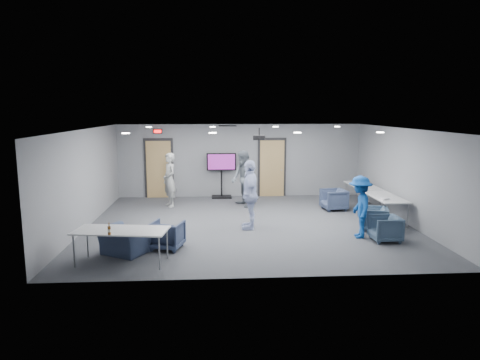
{
  "coord_description": "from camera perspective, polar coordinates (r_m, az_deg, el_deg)",
  "views": [
    {
      "loc": [
        -0.99,
        -11.82,
        3.21
      ],
      "look_at": [
        -0.22,
        0.43,
        1.2
      ],
      "focal_mm": 32.0,
      "sensor_mm": 36.0,
      "label": 1
    }
  ],
  "objects": [
    {
      "name": "door_left",
      "position": [
        16.05,
        -10.75,
        1.47
      ],
      "size": [
        1.06,
        0.17,
        2.24
      ],
      "color": "black",
      "rests_on": "wall_back"
    },
    {
      "name": "person_d",
      "position": [
        11.25,
        15.68,
        -3.47
      ],
      "size": [
        0.74,
        1.1,
        1.59
      ],
      "primitive_type": "imported",
      "rotation": [
        0.0,
        0.0,
        -1.72
      ],
      "color": "#16448F",
      "rests_on": "floor"
    },
    {
      "name": "chair_right_c",
      "position": [
        11.22,
        18.77,
        -6.15
      ],
      "size": [
        0.7,
        0.68,
        0.63
      ],
      "primitive_type": "imported",
      "rotation": [
        0.0,
        0.0,
        -1.57
      ],
      "color": "#394D63",
      "rests_on": "floor"
    },
    {
      "name": "chair_front_b",
      "position": [
        10.07,
        -15.22,
        -7.79
      ],
      "size": [
        1.24,
        1.19,
        0.62
      ],
      "primitive_type": "imported",
      "rotation": [
        0.0,
        0.0,
        2.62
      ],
      "color": "#35405B",
      "rests_on": "floor"
    },
    {
      "name": "exit_sign",
      "position": [
        15.9,
        -10.92,
        6.39
      ],
      "size": [
        0.32,
        0.08,
        0.16
      ],
      "color": "black",
      "rests_on": "wall_back"
    },
    {
      "name": "hvac_diffuser",
      "position": [
        14.64,
        -1.68,
        7.24
      ],
      "size": [
        0.6,
        0.6,
        0.03
      ],
      "primitive_type": "cube",
      "color": "black",
      "rests_on": "ceiling"
    },
    {
      "name": "ceiling",
      "position": [
        11.87,
        1.2,
        6.84
      ],
      "size": [
        9.0,
        9.0,
        0.0
      ],
      "primitive_type": "plane",
      "rotation": [
        3.14,
        0.0,
        0.0
      ],
      "color": "white",
      "rests_on": "wall_back"
    },
    {
      "name": "projector",
      "position": [
        12.8,
        2.59,
        5.68
      ],
      "size": [
        0.39,
        0.37,
        0.36
      ],
      "rotation": [
        0.0,
        0.0,
        -0.19
      ],
      "color": "black",
      "rests_on": "ceiling"
    },
    {
      "name": "tv_stand",
      "position": [
        15.74,
        -2.48,
        1.0
      ],
      "size": [
        1.08,
        0.52,
        1.66
      ],
      "color": "black",
      "rests_on": "floor"
    },
    {
      "name": "wall_front",
      "position": [
        8.1,
        3.52,
        -4.0
      ],
      "size": [
        9.0,
        0.02,
        2.7
      ],
      "primitive_type": "cube",
      "color": "slate",
      "rests_on": "floor"
    },
    {
      "name": "bottle_right",
      "position": [
        15.04,
        16.13,
        -0.14
      ],
      "size": [
        0.08,
        0.08,
        0.29
      ],
      "color": "#5A320F",
      "rests_on": "table_right_a"
    },
    {
      "name": "downlights",
      "position": [
        11.87,
        1.2,
        6.76
      ],
      "size": [
        6.18,
        3.78,
        0.02
      ],
      "color": "white",
      "rests_on": "ceiling"
    },
    {
      "name": "wall_left",
      "position": [
        12.47,
        -19.89,
        0.16
      ],
      "size": [
        0.02,
        8.0,
        2.7
      ],
      "primitive_type": "cube",
      "color": "slate",
      "rests_on": "floor"
    },
    {
      "name": "person_b",
      "position": [
        14.28,
        0.41,
        0.16
      ],
      "size": [
        0.99,
        1.11,
        1.88
      ],
      "primitive_type": "imported",
      "rotation": [
        0.0,
        0.0,
        -1.21
      ],
      "color": "slate",
      "rests_on": "floor"
    },
    {
      "name": "snack_box",
      "position": [
        14.72,
        16.38,
        -0.71
      ],
      "size": [
        0.18,
        0.13,
        0.04
      ],
      "primitive_type": "cube",
      "rotation": [
        0.0,
        0.0,
        0.12
      ],
      "color": "#BD322F",
      "rests_on": "table_right_a"
    },
    {
      "name": "table_front_left",
      "position": [
        9.38,
        -15.58,
        -6.64
      ],
      "size": [
        2.04,
        1.07,
        0.73
      ],
      "rotation": [
        0.0,
        0.0,
        -0.14
      ],
      "color": "#AEB1B3",
      "rests_on": "floor"
    },
    {
      "name": "wall_back",
      "position": [
        15.96,
        -0.01,
        2.61
      ],
      "size": [
        9.0,
        0.02,
        2.7
      ],
      "primitive_type": "cube",
      "color": "slate",
      "rests_on": "floor"
    },
    {
      "name": "floor",
      "position": [
        12.29,
        1.16,
        -5.84
      ],
      "size": [
        9.0,
        9.0,
        0.0
      ],
      "primitive_type": "plane",
      "color": "#34363B",
      "rests_on": "ground"
    },
    {
      "name": "chair_right_a",
      "position": [
        14.22,
        12.38,
        -2.56
      ],
      "size": [
        0.83,
        0.82,
        0.68
      ],
      "primitive_type": "imported",
      "rotation": [
        0.0,
        0.0,
        -1.45
      ],
      "color": "#36425E",
      "rests_on": "floor"
    },
    {
      "name": "wrapper",
      "position": [
        12.64,
        18.7,
        -2.39
      ],
      "size": [
        0.28,
        0.25,
        0.05
      ],
      "primitive_type": "cube",
      "rotation": [
        0.0,
        0.0,
        0.44
      ],
      "color": "silver",
      "rests_on": "table_right_b"
    },
    {
      "name": "door_right",
      "position": [
        16.07,
        4.28,
        1.61
      ],
      "size": [
        1.06,
        0.17,
        2.24
      ],
      "color": "black",
      "rests_on": "wall_back"
    },
    {
      "name": "table_right_b",
      "position": [
        13.15,
        18.81,
        -2.27
      ],
      "size": [
        0.77,
        1.84,
        0.73
      ],
      "rotation": [
        0.0,
        0.0,
        1.57
      ],
      "color": "#AEB1B3",
      "rests_on": "floor"
    },
    {
      "name": "bottle_front",
      "position": [
        9.04,
        -17.04,
        -6.43
      ],
      "size": [
        0.07,
        0.07,
        0.25
      ],
      "color": "#5A320F",
      "rests_on": "table_front_left"
    },
    {
      "name": "wall_right",
      "position": [
        13.16,
        21.1,
        0.55
      ],
      "size": [
        0.02,
        8.0,
        2.7
      ],
      "primitive_type": "cube",
      "color": "slate",
      "rests_on": "floor"
    },
    {
      "name": "table_right_a",
      "position": [
        14.89,
        16.05,
        -0.83
      ],
      "size": [
        0.76,
        1.82,
        0.73
      ],
      "rotation": [
        0.0,
        0.0,
        1.57
      ],
      "color": "#AEB1B3",
      "rests_on": "floor"
    },
    {
      "name": "chair_right_b",
      "position": [
        12.17,
        17.48,
        -4.9
      ],
      "size": [
        0.86,
        0.85,
        0.63
      ],
      "primitive_type": "imported",
      "rotation": [
        0.0,
        0.0,
        -1.88
      ],
      "color": "#3C5268",
      "rests_on": "floor"
    },
    {
      "name": "person_a",
      "position": [
        14.46,
        -9.38,
        0.01
      ],
      "size": [
        0.69,
        0.78,
        1.81
      ],
      "primitive_type": "imported",
      "rotation": [
        0.0,
        0.0,
        -1.1
      ],
      "color": "#999C9A",
      "rests_on": "floor"
    },
    {
      "name": "chair_front_a",
      "position": [
        10.22,
        -9.69,
        -7.23
      ],
      "size": [
        0.86,
        0.87,
        0.65
      ],
      "primitive_type": "imported",
      "rotation": [
        0.0,
        0.0,
        2.88
      ],
      "color": "#343E5A",
      "rests_on": "floor"
    },
    {
      "name": "person_c",
      "position": [
        11.6,
        1.34,
        -1.96
      ],
      "size": [
        0.51,
        1.13,
        1.89
      ],
      "primitive_type": "imported",
      "rotation": [
        0.0,
        0.0,
        -1.61
      ],
      "color": "silver",
      "rests_on": "floor"
    }
  ]
}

